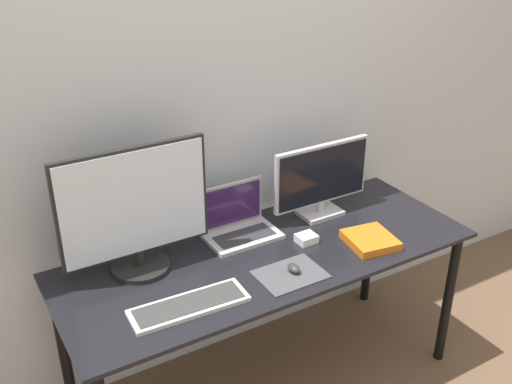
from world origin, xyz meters
The scene contains 10 objects.
wall_back centered at (0.00, 0.73, 1.25)m, with size 7.00×0.05×2.50m.
desk centered at (0.00, 0.33, 0.63)m, with size 1.73×0.66×0.71m.
monitor_left centered at (-0.49, 0.49, 0.97)m, with size 0.58×0.23×0.51m.
monitor_right centered at (0.37, 0.49, 0.89)m, with size 0.48×0.13×0.34m.
laptop centered at (-0.03, 0.53, 0.77)m, with size 0.31×0.21×0.21m.
keyboard centered at (-0.43, 0.16, 0.72)m, with size 0.43×0.16×0.02m.
mousepad centered at (-0.01, 0.15, 0.71)m, with size 0.26×0.19×0.00m.
mouse centered at (0.01, 0.16, 0.73)m, with size 0.04×0.06×0.03m.
book centered at (0.40, 0.17, 0.73)m, with size 0.22×0.23×0.04m.
power_brick centered at (0.18, 0.32, 0.73)m, with size 0.08×0.07×0.03m.
Camera 1 is at (-1.11, -1.43, 2.03)m, focal length 42.00 mm.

